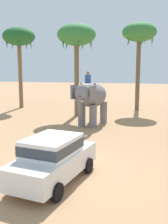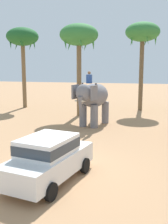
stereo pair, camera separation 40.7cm
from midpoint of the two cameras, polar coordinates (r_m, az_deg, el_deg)
ground_plane at (r=10.95m, az=-3.55°, el=-12.97°), size 120.00×120.00×0.00m
car_sedan_foreground at (r=10.07m, az=-6.26°, el=-9.41°), size 2.41×4.34×1.70m
elephant_with_mahout at (r=19.35m, az=2.51°, el=2.98°), size 2.36×4.01×3.88m
palm_tree_near_hut at (r=23.25m, az=-0.55°, el=15.43°), size 3.20×3.20×7.69m
palm_tree_left_of_road at (r=28.72m, az=-12.37°, el=14.76°), size 3.20×3.20×8.05m
palm_tree_far_back at (r=26.86m, az=12.63°, el=15.60°), size 3.20×3.20×8.28m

